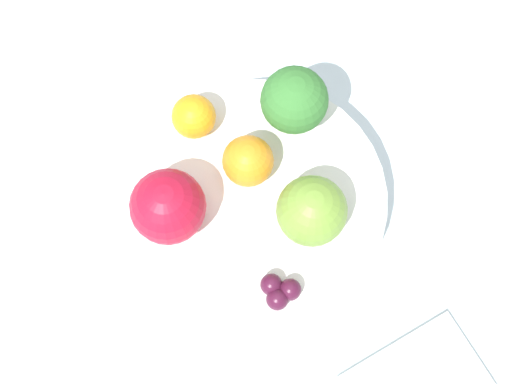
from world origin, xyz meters
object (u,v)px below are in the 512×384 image
broccoli (294,101)px  apple_green (312,211)px  orange_front (248,161)px  spoon (421,95)px  apple_red (168,207)px  grape_cluster (280,291)px  bowl (256,205)px  orange_back (194,117)px

broccoli → apple_green: 0.09m
orange_front → spoon: 0.19m
apple_red → grape_cluster: apple_red is taller
broccoli → spoon: broccoli is taller
broccoli → apple_green: (-0.07, 0.06, -0.01)m
bowl → broccoli: (0.02, -0.07, 0.06)m
apple_red → orange_front: apple_red is taller
orange_front → spoon: orange_front is taller
broccoli → apple_red: broccoli is taller
broccoli → orange_front: broccoli is taller
orange_back → apple_green: bearing=-178.9°
bowl → broccoli: size_ratio=3.15×
orange_back → grape_cluster: 0.16m
apple_green → grape_cluster: size_ratio=1.82×
bowl → apple_red: 0.09m
bowl → grape_cluster: 0.09m
bowl → apple_red: (0.04, 0.06, 0.05)m
grape_cluster → apple_green: bearing=-70.0°
broccoli → grape_cluster: bearing=128.1°
broccoli → orange_front: bearing=93.0°
apple_green → orange_front: bearing=1.2°
broccoli → bowl: bearing=108.3°
apple_green → spoon: bearing=-86.2°
apple_red → orange_front: size_ratio=1.42×
grape_cluster → spoon: bearing=-81.8°
spoon → bowl: bearing=79.5°
bowl → orange_front: size_ratio=5.15×
orange_back → spoon: (-0.11, -0.17, -0.06)m
apple_red → orange_back: 0.08m
bowl → orange_back: 0.09m
broccoli → orange_front: (-0.00, 0.06, -0.02)m
orange_back → grape_cluster: size_ratio=1.20×
bowl → orange_back: orange_back is taller
orange_back → grape_cluster: (-0.15, 0.06, -0.01)m
grape_cluster → spoon: (0.03, -0.23, -0.05)m
orange_back → broccoli: bearing=-134.5°
broccoli → orange_front: 0.06m
orange_front → apple_green: bearing=-178.8°
broccoli → apple_red: (0.01, 0.13, -0.01)m
apple_red → broccoli: bearing=-96.1°
orange_back → spoon: size_ratio=0.47×
orange_front → spoon: size_ratio=0.53×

